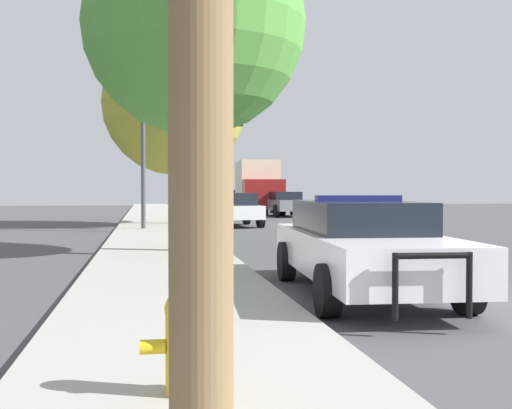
# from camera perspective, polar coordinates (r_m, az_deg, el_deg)

# --- Properties ---
(sidewalk_left) EXTENTS (3.00, 110.00, 0.13)m
(sidewalk_left) POSITION_cam_1_polar(r_m,az_deg,el_deg) (7.51, -6.62, -10.31)
(sidewalk_left) COLOR #A3A099
(sidewalk_left) RESTS_ON ground_plane
(police_car) EXTENTS (2.27, 5.42, 1.49)m
(police_car) POSITION_cam_1_polar(r_m,az_deg,el_deg) (9.79, 9.38, -3.52)
(police_car) COLOR white
(police_car) RESTS_ON ground_plane
(fire_hydrant) EXTENTS (0.62, 0.27, 0.74)m
(fire_hydrant) POSITION_cam_1_polar(r_m,az_deg,el_deg) (4.68, -6.46, -11.77)
(fire_hydrant) COLOR gold
(fire_hydrant) RESTS_ON sidewalk_left
(traffic_light) EXTENTS (3.77, 0.35, 4.86)m
(traffic_light) POSITION_cam_1_polar(r_m,az_deg,el_deg) (24.00, -6.34, 6.18)
(traffic_light) COLOR #424247
(traffic_light) RESTS_ON sidewalk_left
(car_background_distant) EXTENTS (2.17, 4.19, 1.51)m
(car_background_distant) POSITION_cam_1_polar(r_m,az_deg,el_deg) (49.88, -1.79, 0.50)
(car_background_distant) COLOR maroon
(car_background_distant) RESTS_ON ground_plane
(car_background_oncoming) EXTENTS (2.18, 4.30, 1.42)m
(car_background_oncoming) POSITION_cam_1_polar(r_m,az_deg,el_deg) (36.73, 2.59, 0.12)
(car_background_oncoming) COLOR slate
(car_background_oncoming) RESTS_ON ground_plane
(car_background_midblock) EXTENTS (2.17, 4.16, 1.41)m
(car_background_midblock) POSITION_cam_1_polar(r_m,az_deg,el_deg) (27.04, -1.95, -0.37)
(car_background_midblock) COLOR silver
(car_background_midblock) RESTS_ON ground_plane
(box_truck) EXTENTS (2.88, 6.81, 3.36)m
(box_truck) POSITION_cam_1_polar(r_m,az_deg,el_deg) (40.63, 0.17, 1.68)
(box_truck) COLOR maroon
(box_truck) RESTS_ON ground_plane
(tree_sidewalk_mid) EXTENTS (6.08, 6.08, 8.12)m
(tree_sidewalk_mid) POSITION_cam_1_polar(r_m,az_deg,el_deg) (27.47, -7.21, 8.96)
(tree_sidewalk_mid) COLOR brown
(tree_sidewalk_mid) RESTS_ON sidewalk_left
(tree_sidewalk_near) EXTENTS (5.21, 5.21, 7.92)m
(tree_sidewalk_near) POSITION_cam_1_polar(r_m,az_deg,el_deg) (15.61, -5.51, 15.66)
(tree_sidewalk_near) COLOR brown
(tree_sidewalk_near) RESTS_ON sidewalk_left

